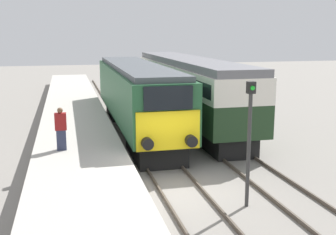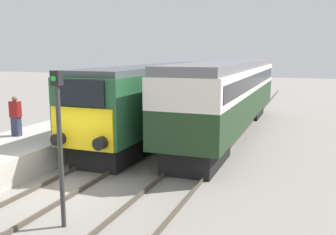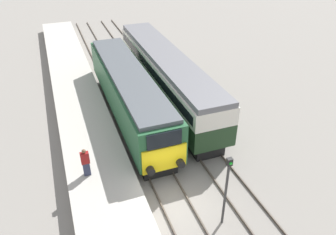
# 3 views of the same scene
# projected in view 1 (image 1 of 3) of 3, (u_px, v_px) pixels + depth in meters

# --- Properties ---
(ground_plane) EXTENTS (120.00, 120.00, 0.00)m
(ground_plane) POSITION_uv_depth(u_px,v_px,m) (179.00, 189.00, 14.76)
(ground_plane) COLOR gray
(platform_left) EXTENTS (3.50, 50.00, 0.95)m
(platform_left) POSITION_uv_depth(u_px,v_px,m) (76.00, 131.00, 21.52)
(platform_left) COLOR #B7B2A8
(platform_left) RESTS_ON ground_plane
(rails_near_track) EXTENTS (1.51, 60.00, 0.14)m
(rails_near_track) POSITION_uv_depth(u_px,v_px,m) (151.00, 150.00, 19.51)
(rails_near_track) COLOR #4C4238
(rails_near_track) RESTS_ON ground_plane
(rails_far_track) EXTENTS (1.50, 60.00, 0.14)m
(rails_far_track) POSITION_uv_depth(u_px,v_px,m) (220.00, 145.00, 20.30)
(rails_far_track) COLOR #4C4238
(rails_far_track) RESTS_ON ground_plane
(locomotive) EXTENTS (2.70, 15.04, 3.74)m
(locomotive) POSITION_uv_depth(u_px,v_px,m) (136.00, 94.00, 22.81)
(locomotive) COLOR black
(locomotive) RESTS_ON ground_plane
(passenger_carriage) EXTENTS (2.75, 16.72, 3.92)m
(passenger_carriage) POSITION_uv_depth(u_px,v_px,m) (188.00, 84.00, 25.17)
(passenger_carriage) COLOR black
(passenger_carriage) RESTS_ON ground_plane
(person_on_platform) EXTENTS (0.44, 0.26, 1.66)m
(person_on_platform) POSITION_uv_depth(u_px,v_px,m) (61.00, 129.00, 16.09)
(person_on_platform) COLOR #2D334C
(person_on_platform) RESTS_ON platform_left
(signal_post) EXTENTS (0.24, 0.28, 3.96)m
(signal_post) POSITION_uv_depth(u_px,v_px,m) (249.00, 134.00, 12.86)
(signal_post) COLOR #333333
(signal_post) RESTS_ON ground_plane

